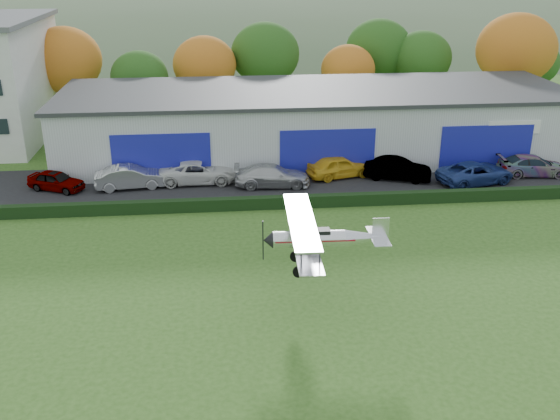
{
  "coord_description": "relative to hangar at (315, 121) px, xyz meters",
  "views": [
    {
      "loc": [
        -2.79,
        -21.84,
        15.65
      ],
      "look_at": [
        0.26,
        9.26,
        2.73
      ],
      "focal_mm": 40.62,
      "sensor_mm": 36.0,
      "label": 1
    }
  ],
  "objects": [
    {
      "name": "car_5",
      "position": [
        4.99,
        -7.23,
        -1.81
      ],
      "size": [
        5.1,
        3.22,
        1.59
      ],
      "primitive_type": "imported",
      "rotation": [
        0.0,
        0.0,
        1.22
      ],
      "color": "gray",
      "rests_on": "apron"
    },
    {
      "name": "car_1",
      "position": [
        -14.13,
        -7.14,
        -1.8
      ],
      "size": [
        5.08,
        2.33,
        1.61
      ],
      "primitive_type": "imported",
      "rotation": [
        0.0,
        0.0,
        1.7
      ],
      "color": "silver",
      "rests_on": "apron"
    },
    {
      "name": "ground",
      "position": [
        -5.0,
        -27.98,
        -2.66
      ],
      "size": [
        300.0,
        300.0,
        0.0
      ],
      "primitive_type": "plane",
      "color": "#2F551B",
      "rests_on": "ground"
    },
    {
      "name": "apron",
      "position": [
        -2.0,
        -6.98,
        -2.63
      ],
      "size": [
        48.0,
        9.0,
        0.05
      ],
      "primitive_type": "cube",
      "color": "black",
      "rests_on": "ground"
    },
    {
      "name": "car_4",
      "position": [
        0.88,
        -6.29,
        -1.79
      ],
      "size": [
        5.12,
        3.09,
        1.63
      ],
      "primitive_type": "imported",
      "rotation": [
        0.0,
        0.0,
        1.83
      ],
      "color": "gold",
      "rests_on": "apron"
    },
    {
      "name": "car_2",
      "position": [
        -9.41,
        -6.42,
        -1.83
      ],
      "size": [
        5.61,
        2.63,
        1.55
      ],
      "primitive_type": "imported",
      "rotation": [
        0.0,
        0.0,
        1.58
      ],
      "color": "silver",
      "rests_on": "apron"
    },
    {
      "name": "distant_hills",
      "position": [
        -9.38,
        112.02,
        -15.7
      ],
      "size": [
        430.0,
        196.0,
        56.0
      ],
      "color": "#4C6642",
      "rests_on": "ground"
    },
    {
      "name": "car_7",
      "position": [
        15.26,
        -7.28,
        -1.86
      ],
      "size": [
        5.32,
        2.53,
        1.5
      ],
      "primitive_type": "imported",
      "rotation": [
        0.0,
        0.0,
        1.49
      ],
      "color": "gray",
      "rests_on": "apron"
    },
    {
      "name": "hedge",
      "position": [
        -2.0,
        -11.78,
        -2.26
      ],
      "size": [
        46.0,
        0.6,
        0.8
      ],
      "primitive_type": "cube",
      "color": "black",
      "rests_on": "ground"
    },
    {
      "name": "tree_belt",
      "position": [
        -4.15,
        12.64,
        2.95
      ],
      "size": [
        75.7,
        13.22,
        10.12
      ],
      "color": "#3D2614",
      "rests_on": "ground"
    },
    {
      "name": "biplane",
      "position": [
        -3.34,
        -23.48,
        0.62
      ],
      "size": [
        5.9,
        6.73,
        2.53
      ],
      "rotation": [
        0.0,
        0.0,
        -0.03
      ],
      "color": "silver"
    },
    {
      "name": "car_6",
      "position": [
        10.33,
        -8.56,
        -1.83
      ],
      "size": [
        6.1,
        4.04,
        1.56
      ],
      "primitive_type": "imported",
      "rotation": [
        0.0,
        0.0,
        1.85
      ],
      "color": "navy",
      "rests_on": "apron"
    },
    {
      "name": "car_0",
      "position": [
        -19.26,
        -7.05,
        -1.92
      ],
      "size": [
        4.33,
        3.11,
        1.37
      ],
      "primitive_type": "imported",
      "rotation": [
        0.0,
        0.0,
        1.15
      ],
      "color": "gray",
      "rests_on": "apron"
    },
    {
      "name": "hangar",
      "position": [
        0.0,
        0.0,
        0.0
      ],
      "size": [
        40.6,
        12.6,
        5.3
      ],
      "color": "#B2B7BC",
      "rests_on": "ground"
    },
    {
      "name": "car_3",
      "position": [
        -4.22,
        -7.72,
        -1.83
      ],
      "size": [
        5.45,
        2.43,
        1.55
      ],
      "primitive_type": "imported",
      "rotation": [
        0.0,
        0.0,
        1.52
      ],
      "color": "silver",
      "rests_on": "apron"
    }
  ]
}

